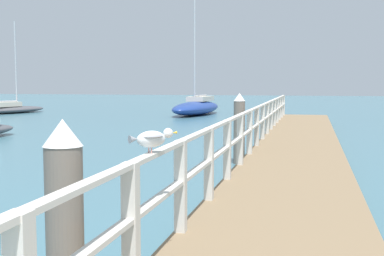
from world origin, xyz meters
The scene contains 7 objects.
pier_deck centered at (0.00, 13.31, 0.20)m, with size 2.21×26.61×0.40m, color #846B4C.
pier_railing centered at (-1.02, 13.31, 1.02)m, with size 0.12×25.13×1.01m.
dock_piling_near centered at (-1.40, 3.56, 0.89)m, with size 0.29×0.29×1.77m.
dock_piling_far centered at (-1.40, 12.76, 0.89)m, with size 0.29×0.29×1.77m.
seagull_foreground centered at (-1.02, 4.47, 1.54)m, with size 0.36×0.38×0.21m.
boat_2 centered at (-18.94, 30.21, 0.31)m, with size 3.02×5.15×6.04m.
boat_4 centered at (-6.72, 31.33, 0.49)m, with size 2.67×6.96×8.17m.
Camera 1 is at (0.35, 0.21, 2.03)m, focal length 47.55 mm.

